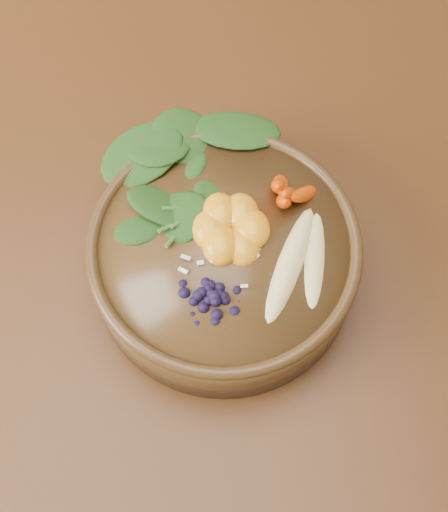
{
  "coord_description": "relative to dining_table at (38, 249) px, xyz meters",
  "views": [
    {
      "loc": [
        0.19,
        -0.44,
        1.5
      ],
      "look_at": [
        0.23,
        -0.11,
        0.8
      ],
      "focal_mm": 50.0,
      "sensor_mm": 36.0,
      "label": 1
    }
  ],
  "objects": [
    {
      "name": "ground",
      "position": [
        0.0,
        0.0,
        -0.66
      ],
      "size": [
        4.0,
        4.0,
        0.0
      ],
      "primitive_type": "plane",
      "color": "#381E0F",
      "rests_on": "ground"
    },
    {
      "name": "dining_table",
      "position": [
        0.0,
        0.0,
        0.0
      ],
      "size": [
        1.6,
        0.9,
        0.75
      ],
      "color": "#331C0C",
      "rests_on": "ground"
    },
    {
      "name": "stoneware_bowl",
      "position": [
        0.23,
        -0.11,
        0.13
      ],
      "size": [
        0.39,
        0.39,
        0.08
      ],
      "primitive_type": "cylinder",
      "rotation": [
        0.0,
        0.0,
        -0.42
      ],
      "color": "#482F14",
      "rests_on": "dining_table"
    },
    {
      "name": "kale_heap",
      "position": [
        0.22,
        -0.03,
        0.19
      ],
      "size": [
        0.24,
        0.23,
        0.04
      ],
      "primitive_type": null,
      "rotation": [
        0.0,
        0.0,
        -0.42
      ],
      "color": "#1F4614",
      "rests_on": "stoneware_bowl"
    },
    {
      "name": "carrot_cluster",
      "position": [
        0.31,
        -0.06,
        0.21
      ],
      "size": [
        0.08,
        0.08,
        0.08
      ],
      "primitive_type": null,
      "rotation": [
        0.0,
        0.0,
        -0.42
      ],
      "color": "#DD3A00",
      "rests_on": "stoneware_bowl"
    },
    {
      "name": "banana_halves",
      "position": [
        0.31,
        -0.14,
        0.19
      ],
      "size": [
        0.1,
        0.15,
        0.03
      ],
      "rotation": [
        0.0,
        0.0,
        -0.42
      ],
      "color": "#E0CC84",
      "rests_on": "stoneware_bowl"
    },
    {
      "name": "mandarin_cluster",
      "position": [
        0.24,
        -0.09,
        0.19
      ],
      "size": [
        0.12,
        0.12,
        0.03
      ],
      "primitive_type": null,
      "rotation": [
        0.0,
        0.0,
        -0.42
      ],
      "color": "orange",
      "rests_on": "stoneware_bowl"
    },
    {
      "name": "blueberry_pile",
      "position": [
        0.21,
        -0.16,
        0.19
      ],
      "size": [
        0.16,
        0.15,
        0.04
      ],
      "primitive_type": null,
      "rotation": [
        0.0,
        0.0,
        -0.42
      ],
      "color": "black",
      "rests_on": "stoneware_bowl"
    },
    {
      "name": "coconut_flakes",
      "position": [
        0.23,
        -0.13,
        0.18
      ],
      "size": [
        0.11,
        0.1,
        0.01
      ],
      "primitive_type": null,
      "rotation": [
        0.0,
        0.0,
        -0.42
      ],
      "color": "white",
      "rests_on": "stoneware_bowl"
    }
  ]
}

